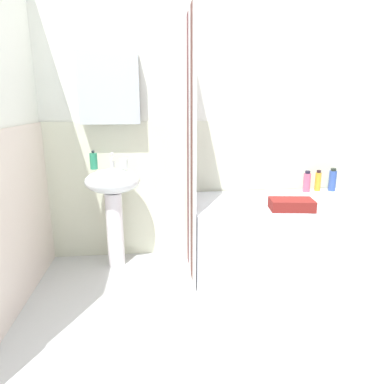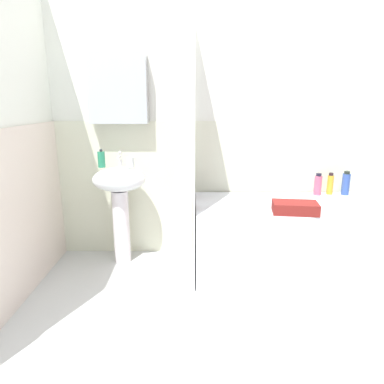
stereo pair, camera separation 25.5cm
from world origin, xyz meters
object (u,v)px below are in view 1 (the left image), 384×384
bathtub (275,234)px  sink (113,196)px  soap_dispenser (94,161)px  towel_folded (292,204)px  shampoo_bottle (318,181)px  toothbrush_cup (124,164)px  conditioner_bottle (307,182)px  body_wash_bottle (332,180)px

bathtub → sink: bearing=173.0°
bathtub → soap_dispenser: bearing=172.9°
soap_dispenser → towel_folded: size_ratio=0.48×
sink → soap_dispenser: (-0.14, 0.02, 0.29)m
shampoo_bottle → towel_folded: bearing=-130.5°
toothbrush_cup → bathtub: (1.24, -0.18, -0.59)m
soap_dispenser → shampoo_bottle: size_ratio=0.81×
conditioner_bottle → towel_folded: bearing=-123.7°
body_wash_bottle → conditioner_bottle: bearing=-178.0°
toothbrush_cup → shampoo_bottle: bearing=3.5°
shampoo_bottle → towel_folded: shampoo_bottle is taller
toothbrush_cup → conditioner_bottle: (1.59, 0.08, -0.21)m
soap_dispenser → towel_folded: 1.58m
towel_folded → bathtub: bearing=94.2°
soap_dispenser → conditioner_bottle: bearing=2.2°
toothbrush_cup → towel_folded: bearing=-18.8°
toothbrush_cup → shampoo_bottle: (1.71, 0.10, -0.21)m
toothbrush_cup → conditioner_bottle: size_ratio=0.44×
body_wash_bottle → shampoo_bottle: 0.13m
body_wash_bottle → shampoo_bottle: (-0.13, 0.02, -0.01)m
toothbrush_cup → towel_folded: 1.35m
sink → towel_folded: (1.36, -0.41, 0.01)m
shampoo_bottle → conditioner_bottle: same height
body_wash_bottle → shampoo_bottle: bearing=172.8°
body_wash_bottle → towel_folded: 0.78m
conditioner_bottle → sink: bearing=-176.9°
toothbrush_cup → bathtub: toothbrush_cup is taller
conditioner_bottle → toothbrush_cup: bearing=-177.1°
sink → toothbrush_cup: (0.10, 0.01, 0.26)m
toothbrush_cup → conditioner_bottle: toothbrush_cup is taller
body_wash_bottle → shampoo_bottle: size_ratio=1.09×
sink → conditioner_bottle: bearing=3.1°
sink → conditioner_bottle: size_ratio=4.39×
body_wash_bottle → towel_folded: size_ratio=0.65×
soap_dispenser → bathtub: bearing=-7.1°
sink → toothbrush_cup: size_ratio=9.88×
sink → towel_folded: size_ratio=2.61×
conditioner_bottle → towel_folded: conditioner_bottle is taller
bathtub → body_wash_bottle: 0.76m
sink → bathtub: bearing=-7.0°
toothbrush_cup → shampoo_bottle: size_ratio=0.45×
toothbrush_cup → shampoo_bottle: toothbrush_cup is taller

